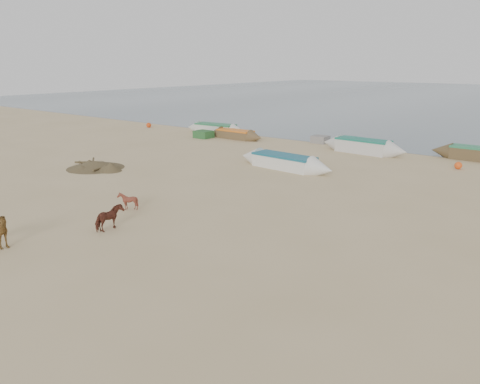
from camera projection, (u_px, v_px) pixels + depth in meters
name	position (u px, v px, depth m)	size (l,w,h in m)	color
ground	(169.00, 244.00, 16.31)	(140.00, 140.00, 0.00)	tan
calf_front	(128.00, 201.00, 20.01)	(0.62, 0.69, 0.76)	brown
calf_right	(110.00, 218.00, 17.50)	(0.94, 0.80, 0.95)	#5D2A1E
near_canoe	(284.00, 162.00, 27.79)	(6.66, 1.33, 0.83)	silver
debris_pile	(95.00, 164.00, 27.97)	(3.39, 3.39, 0.43)	brown
waterline_canoes	(456.00, 156.00, 29.36)	(49.49, 5.40, 0.98)	silver
beach_clutter	(446.00, 160.00, 28.93)	(45.45, 4.91, 0.64)	#295C2C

